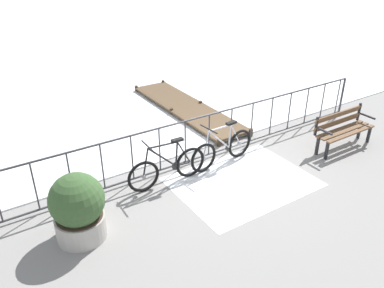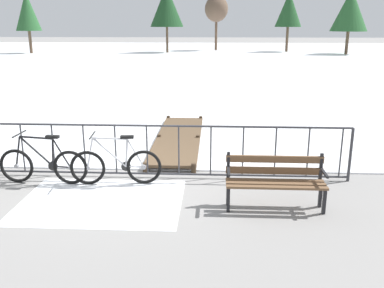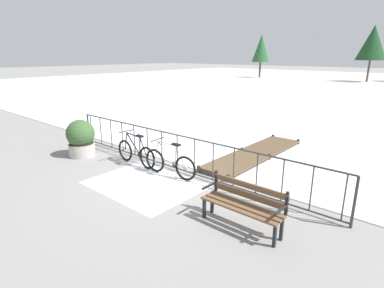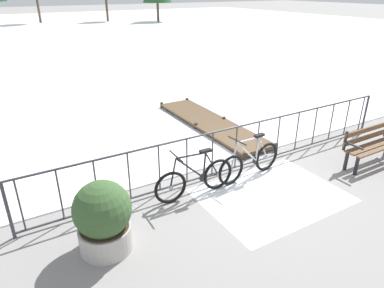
# 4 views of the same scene
# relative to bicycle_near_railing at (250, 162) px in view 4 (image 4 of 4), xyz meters

# --- Properties ---
(ground_plane) EXTENTS (160.00, 160.00, 0.00)m
(ground_plane) POSITION_rel_bicycle_near_railing_xyz_m (-0.09, 0.39, -0.37)
(ground_plane) COLOR gray
(frozen_pond) EXTENTS (80.00, 56.00, 0.03)m
(frozen_pond) POSITION_rel_bicycle_near_railing_xyz_m (-0.09, 28.79, -0.35)
(frozen_pond) COLOR white
(frozen_pond) RESTS_ON ground
(snow_patch) EXTENTS (2.74, 2.07, 0.01)m
(snow_patch) POSITION_rel_bicycle_near_railing_xyz_m (-0.09, -0.81, -0.36)
(snow_patch) COLOR white
(snow_patch) RESTS_ON ground
(railing_fence) EXTENTS (9.06, 0.06, 1.07)m
(railing_fence) POSITION_rel_bicycle_near_railing_xyz_m (-0.09, 0.39, 0.19)
(railing_fence) COLOR #38383D
(railing_fence) RESTS_ON ground
(bicycle_near_railing) EXTENTS (1.71, 0.52, 0.97)m
(bicycle_near_railing) POSITION_rel_bicycle_near_railing_xyz_m (0.00, 0.00, 0.00)
(bicycle_near_railing) COLOR black
(bicycle_near_railing) RESTS_ON ground
(bicycle_second) EXTENTS (1.71, 0.52, 0.97)m
(bicycle_second) POSITION_rel_bicycle_near_railing_xyz_m (-1.38, -0.03, 0.00)
(bicycle_second) COLOR black
(bicycle_second) RESTS_ON ground
(park_bench) EXTENTS (1.60, 0.48, 0.89)m
(park_bench) POSITION_rel_bicycle_near_railing_xyz_m (2.83, -0.88, 0.14)
(park_bench) COLOR brown
(park_bench) RESTS_ON ground
(planter_with_shrub) EXTENTS (0.88, 0.88, 1.18)m
(planter_with_shrub) POSITION_rel_bicycle_near_railing_xyz_m (-3.36, -0.63, 0.22)
(planter_with_shrub) COLOR #ADA8A0
(planter_with_shrub) RESTS_ON ground
(wooden_dock) EXTENTS (1.10, 4.58, 0.20)m
(wooden_dock) POSITION_rel_bicycle_near_railing_xyz_m (0.93, 2.93, -0.25)
(wooden_dock) COLOR brown
(wooden_dock) RESTS_ON ground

